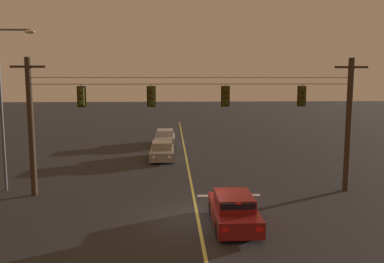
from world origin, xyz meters
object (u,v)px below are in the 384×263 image
Objects in this scene: traffic_light_right_inner at (303,96)px; street_lamp_corner at (6,96)px; traffic_light_leftmost at (81,97)px; traffic_light_centre at (226,96)px; car_oncoming_lead at (162,151)px; car_waiting_near_lane at (234,210)px; traffic_light_left_inner at (151,97)px; car_oncoming_trailing at (165,138)px.

street_lamp_corner is (-16.10, 1.00, 0.01)m from traffic_light_right_inner.
traffic_light_leftmost is 1.00× the size of traffic_light_centre.
street_lamp_corner is (-11.92, 1.00, 0.01)m from traffic_light_centre.
car_oncoming_lead is at bearing 45.26° from street_lamp_corner.
street_lamp_corner reaches higher than car_waiting_near_lane.
car_oncoming_lead is 12.65m from street_lamp_corner.
street_lamp_corner is (-4.26, 1.00, 0.01)m from traffic_light_leftmost.
traffic_light_centre is at bearing -68.72° from car_oncoming_lead.
traffic_light_right_inner is at bearing -50.11° from car_oncoming_lead.
traffic_light_leftmost is 7.66m from traffic_light_centre.
car_oncoming_lead is at bearing 87.92° from traffic_light_left_inner.
car_waiting_near_lane is at bearing -76.76° from car_oncoming_lead.
car_oncoming_trailing is at bearing 102.08° from traffic_light_centre.
street_lamp_corner is (-7.94, 1.00, 0.01)m from traffic_light_left_inner.
car_oncoming_lead is at bearing -91.05° from car_oncoming_trailing.
traffic_light_right_inner is 0.28× the size of car_waiting_near_lane.
traffic_light_centre is 4.18m from traffic_light_right_inner.
car_waiting_near_lane is 0.98× the size of car_oncoming_lead.
street_lamp_corner is at bearing -118.59° from car_oncoming_trailing.
traffic_light_leftmost is 11.20m from car_oncoming_lead.
traffic_light_right_inner is (8.16, 0.00, 0.00)m from traffic_light_left_inner.
traffic_light_leftmost is 0.28× the size of car_oncoming_trailing.
car_oncoming_trailing is 18.18m from street_lamp_corner.
street_lamp_corner reaches higher than car_oncoming_lead.
car_oncoming_lead is at bearing 111.28° from traffic_light_centre.
traffic_light_left_inner is 7.72m from car_waiting_near_lane.
car_oncoming_lead is 1.00× the size of car_oncoming_trailing.
car_waiting_near_lane is 13.87m from street_lamp_corner.
traffic_light_leftmost and traffic_light_right_inner have the same top height.
traffic_light_right_inner is 13.05m from car_oncoming_lead.
traffic_light_leftmost is at bearing 180.00° from traffic_light_centre.
car_oncoming_trailing is at bearing 88.36° from traffic_light_left_inner.
car_waiting_near_lane is at bearing -93.32° from traffic_light_centre.
traffic_light_left_inner is 8.16m from traffic_light_right_inner.
car_waiting_near_lane is (7.38, -4.92, -4.65)m from traffic_light_leftmost.
car_oncoming_trailing is (0.47, 16.43, -4.65)m from traffic_light_left_inner.
car_waiting_near_lane is (-4.46, -4.92, -4.65)m from traffic_light_right_inner.
traffic_light_left_inner is 0.14× the size of street_lamp_corner.
car_waiting_near_lane is 21.60m from car_oncoming_trailing.
traffic_light_left_inner is 0.28× the size of car_waiting_near_lane.
traffic_light_left_inner is 17.08m from car_oncoming_trailing.
car_oncoming_trailing is (-7.69, 16.43, -4.65)m from traffic_light_right_inner.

